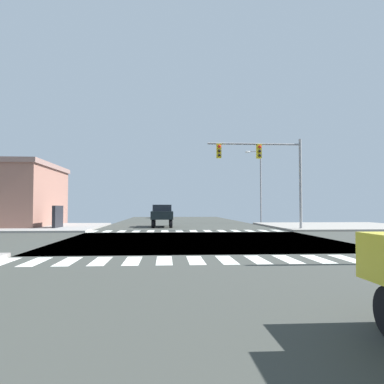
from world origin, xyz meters
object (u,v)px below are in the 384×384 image
(street_lamp, at_px, (258,179))
(sedan_trailing_3, at_px, (164,211))
(traffic_signal_mast, at_px, (265,162))
(sedan_queued_2, at_px, (162,214))

(street_lamp, height_order, sedan_trailing_3, street_lamp)
(street_lamp, xyz_separation_m, sedan_trailing_3, (-10.03, 19.27, -3.48))
(traffic_signal_mast, relative_size, sedan_trailing_3, 1.62)
(traffic_signal_mast, xyz_separation_m, street_lamp, (2.52, 12.09, -0.36))
(traffic_signal_mast, relative_size, sedan_queued_2, 1.62)
(traffic_signal_mast, bearing_deg, street_lamp, 78.22)
(sedan_queued_2, xyz_separation_m, sedan_trailing_3, (0.00, 26.14, 0.00))
(sedan_queued_2, bearing_deg, traffic_signal_mast, 145.20)
(traffic_signal_mast, xyz_separation_m, sedan_trailing_3, (-7.51, 31.36, -3.84))
(traffic_signal_mast, bearing_deg, sedan_trailing_3, 103.47)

